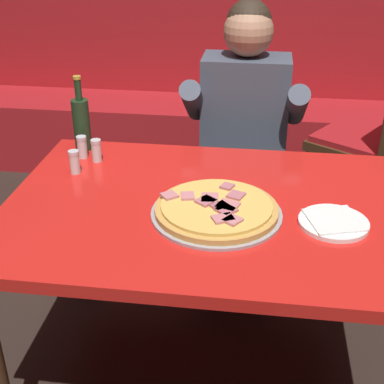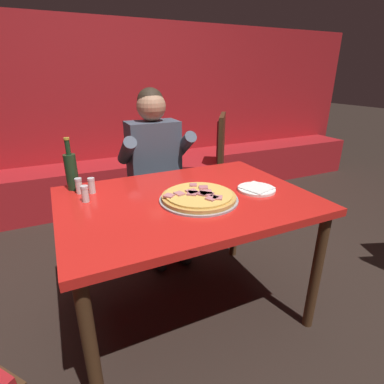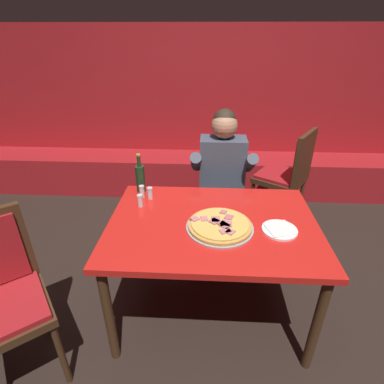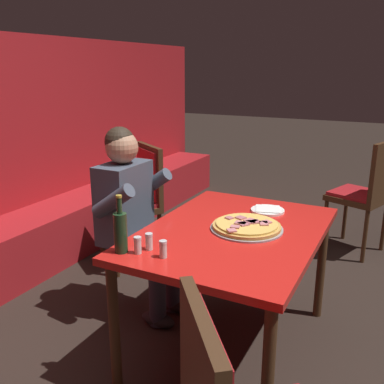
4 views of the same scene
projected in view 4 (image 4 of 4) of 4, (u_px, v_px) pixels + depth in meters
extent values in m
plane|color=black|center=(230.00, 346.00, 2.60)|extent=(24.00, 24.00, 0.00)
cube|color=#A3191E|center=(10.00, 253.00, 3.35)|extent=(6.46, 0.48, 0.46)
cylinder|color=#422816|center=(268.00, 378.00, 1.82)|extent=(0.06, 0.06, 0.72)
cylinder|color=#422816|center=(321.00, 267.00, 2.83)|extent=(0.06, 0.06, 0.72)
cylinder|color=#422816|center=(114.00, 328.00, 2.17)|extent=(0.06, 0.06, 0.72)
cylinder|color=#422816|center=(210.00, 245.00, 3.18)|extent=(0.06, 0.06, 0.72)
cube|color=red|center=(233.00, 233.00, 2.39)|extent=(1.29, 0.93, 0.04)
cylinder|color=#9E9EA3|center=(247.00, 229.00, 2.39)|extent=(0.41, 0.41, 0.01)
cylinder|color=#C69347|center=(247.00, 226.00, 2.39)|extent=(0.38, 0.38, 0.02)
cylinder|color=#E0B251|center=(247.00, 224.00, 2.39)|extent=(0.34, 0.34, 0.01)
cube|color=#B76670|center=(255.00, 222.00, 2.39)|extent=(0.07, 0.07, 0.01)
cube|color=#A85B66|center=(251.00, 222.00, 2.39)|extent=(0.07, 0.07, 0.01)
cube|color=#B76670|center=(241.00, 218.00, 2.46)|extent=(0.06, 0.07, 0.01)
cube|color=#C6757A|center=(241.00, 223.00, 2.38)|extent=(0.06, 0.07, 0.01)
cube|color=#B76670|center=(243.00, 224.00, 2.36)|extent=(0.07, 0.07, 0.01)
cube|color=#B76670|center=(229.00, 218.00, 2.45)|extent=(0.05, 0.05, 0.01)
cube|color=#C6757A|center=(264.00, 223.00, 2.37)|extent=(0.08, 0.07, 0.01)
cube|color=#C6757A|center=(251.00, 221.00, 2.41)|extent=(0.08, 0.08, 0.01)
cube|color=#C6757A|center=(232.00, 230.00, 2.27)|extent=(0.06, 0.06, 0.01)
cube|color=#C6757A|center=(235.00, 227.00, 2.32)|extent=(0.05, 0.06, 0.01)
cube|color=#C6757A|center=(266.00, 222.00, 2.39)|extent=(0.07, 0.07, 0.01)
cylinder|color=white|center=(268.00, 210.00, 2.69)|extent=(0.21, 0.21, 0.01)
cube|color=white|center=(268.00, 209.00, 2.69)|extent=(0.19, 0.19, 0.01)
cylinder|color=#19381E|center=(121.00, 233.00, 2.08)|extent=(0.07, 0.07, 0.20)
cylinder|color=#19381E|center=(119.00, 206.00, 2.04)|extent=(0.03, 0.03, 0.08)
cylinder|color=#B29933|center=(119.00, 196.00, 2.02)|extent=(0.03, 0.03, 0.01)
cylinder|color=silver|center=(138.00, 246.00, 2.08)|extent=(0.04, 0.04, 0.07)
cylinder|color=#28231E|center=(138.00, 249.00, 2.08)|extent=(0.03, 0.03, 0.04)
cylinder|color=silver|center=(137.00, 238.00, 2.07)|extent=(0.04, 0.04, 0.01)
cylinder|color=silver|center=(149.00, 243.00, 2.12)|extent=(0.04, 0.04, 0.07)
cylinder|color=#B23323|center=(149.00, 246.00, 2.13)|extent=(0.03, 0.03, 0.04)
cylinder|color=silver|center=(149.00, 235.00, 2.11)|extent=(0.04, 0.04, 0.01)
cylinder|color=silver|center=(163.00, 250.00, 2.03)|extent=(0.04, 0.04, 0.07)
cylinder|color=silver|center=(163.00, 253.00, 2.04)|extent=(0.03, 0.03, 0.04)
cylinder|color=silver|center=(163.00, 242.00, 2.02)|extent=(0.04, 0.04, 0.01)
ellipsoid|color=black|center=(158.00, 320.00, 2.79)|extent=(0.11, 0.24, 0.09)
ellipsoid|color=black|center=(173.00, 305.00, 2.97)|extent=(0.11, 0.24, 0.09)
cylinder|color=#282833|center=(157.00, 294.00, 2.74)|extent=(0.11, 0.11, 0.43)
cylinder|color=#282833|center=(173.00, 281.00, 2.91)|extent=(0.11, 0.11, 0.43)
cube|color=#282833|center=(151.00, 246.00, 2.79)|extent=(0.34, 0.40, 0.12)
cube|color=#424C5B|center=(124.00, 202.00, 2.80)|extent=(0.38, 0.22, 0.52)
cylinder|color=#424C5B|center=(113.00, 201.00, 2.56)|extent=(0.09, 0.30, 0.25)
cylinder|color=#424C5B|center=(152.00, 184.00, 2.93)|extent=(0.09, 0.30, 0.25)
sphere|color=tan|center=(122.00, 147.00, 2.70)|extent=(0.21, 0.21, 0.21)
sphere|color=#2D2319|center=(120.00, 142.00, 2.70)|extent=(0.19, 0.19, 0.19)
cylinder|color=#422816|center=(345.00, 216.00, 4.17)|extent=(0.04, 0.04, 0.48)
cylinder|color=#422816|center=(325.00, 225.00, 3.92)|extent=(0.04, 0.04, 0.48)
cylinder|color=#422816|center=(384.00, 226.00, 3.90)|extent=(0.04, 0.04, 0.48)
cylinder|color=#422816|center=(365.00, 237.00, 3.65)|extent=(0.04, 0.04, 0.48)
cube|color=#422816|center=(357.00, 198.00, 3.84)|extent=(0.56, 0.56, 0.05)
cube|color=#A3191E|center=(358.00, 193.00, 3.82)|extent=(0.52, 0.52, 0.03)
cube|color=#422816|center=(384.00, 171.00, 3.62)|extent=(0.43, 0.19, 0.51)
cube|color=#A3191E|center=(381.00, 171.00, 3.63)|extent=(0.35, 0.14, 0.43)
cylinder|color=#422816|center=(102.00, 234.00, 3.72)|extent=(0.04, 0.04, 0.48)
cylinder|color=#422816|center=(117.00, 249.00, 3.40)|extent=(0.04, 0.04, 0.48)
cylinder|color=#422816|center=(142.00, 226.00, 3.90)|extent=(0.04, 0.04, 0.48)
cylinder|color=#422816|center=(160.00, 240.00, 3.58)|extent=(0.04, 0.04, 0.48)
cube|color=#422816|center=(129.00, 207.00, 3.57)|extent=(0.61, 0.61, 0.05)
cube|color=#A3191E|center=(129.00, 203.00, 3.56)|extent=(0.56, 0.56, 0.03)
cube|color=#422816|center=(150.00, 174.00, 3.59)|extent=(0.28, 0.39, 0.48)
cube|color=#A3191E|center=(147.00, 174.00, 3.58)|extent=(0.22, 0.31, 0.41)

